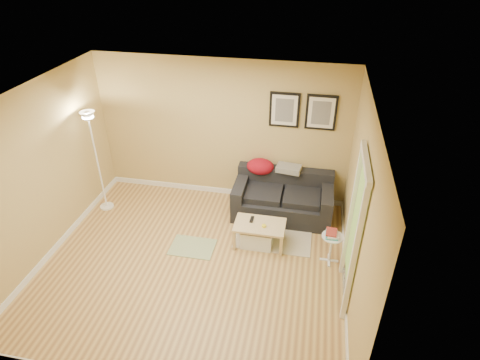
{
  "coord_description": "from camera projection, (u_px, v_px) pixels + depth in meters",
  "views": [
    {
      "loc": [
        1.56,
        -4.3,
        4.29
      ],
      "look_at": [
        0.55,
        0.85,
        1.05
      ],
      "focal_mm": 29.95,
      "sensor_mm": 36.0,
      "label": 1
    }
  ],
  "objects": [
    {
      "name": "ceiling",
      "position": [
        181.0,
        101.0,
        4.73
      ],
      "size": [
        4.5,
        4.5,
        0.0
      ],
      "primitive_type": "plane",
      "rotation": [
        3.14,
        0.0,
        0.0
      ],
      "color": "white",
      "rests_on": "wall_back"
    },
    {
      "name": "floor_lamp",
      "position": [
        98.0,
        165.0,
        6.89
      ],
      "size": [
        0.24,
        0.24,
        1.88
      ],
      "primitive_type": null,
      "color": "white",
      "rests_on": "ground"
    },
    {
      "name": "doorway",
      "position": [
        352.0,
        235.0,
        5.07
      ],
      "size": [
        0.12,
        1.01,
        2.13
      ],
      "primitive_type": null,
      "color": "white",
      "rests_on": "ground"
    },
    {
      "name": "storage_bin",
      "position": [
        257.0,
        237.0,
        6.4
      ],
      "size": [
        0.51,
        0.37,
        0.31
      ],
      "primitive_type": null,
      "color": "white",
      "rests_on": "ground"
    },
    {
      "name": "tape_roll",
      "position": [
        264.0,
        226.0,
        6.22
      ],
      "size": [
        0.07,
        0.07,
        0.03
      ],
      "primitive_type": "cylinder",
      "color": "yellow",
      "rests_on": "coffee_table"
    },
    {
      "name": "floor",
      "position": [
        194.0,
        264.0,
        6.1
      ],
      "size": [
        4.5,
        4.5,
        0.0
      ],
      "primitive_type": "plane",
      "color": "tan",
      "rests_on": "ground"
    },
    {
      "name": "remote_control",
      "position": [
        252.0,
        219.0,
        6.37
      ],
      "size": [
        0.05,
        0.16,
        0.02
      ],
      "primitive_type": "cube",
      "rotation": [
        0.0,
        0.0,
        -0.02
      ],
      "color": "black",
      "rests_on": "coffee_table"
    },
    {
      "name": "wall_front",
      "position": [
        124.0,
        308.0,
        3.74
      ],
      "size": [
        4.5,
        0.0,
        4.5
      ],
      "primitive_type": "plane",
      "rotation": [
        -1.57,
        0.0,
        0.0
      ],
      "color": "tan",
      "rests_on": "ground"
    },
    {
      "name": "framed_print_right",
      "position": [
        321.0,
        113.0,
        6.53
      ],
      "size": [
        0.5,
        0.04,
        0.6
      ],
      "primitive_type": null,
      "color": "black",
      "rests_on": "wall_back"
    },
    {
      "name": "coffee_table",
      "position": [
        259.0,
        234.0,
        6.38
      ],
      "size": [
        0.92,
        0.75,
        0.4
      ],
      "primitive_type": null,
      "rotation": [
        0.0,
        0.0,
        0.37
      ],
      "color": "tan",
      "rests_on": "ground"
    },
    {
      "name": "area_rug",
      "position": [
        273.0,
        236.0,
        6.65
      ],
      "size": [
        1.25,
        0.85,
        0.01
      ],
      "primitive_type": "cube",
      "color": "beige",
      "rests_on": "ground"
    },
    {
      "name": "wall_back",
      "position": [
        222.0,
        131.0,
        7.09
      ],
      "size": [
        4.5,
        0.0,
        4.5
      ],
      "primitive_type": "plane",
      "rotation": [
        1.57,
        0.0,
        0.0
      ],
      "color": "tan",
      "rests_on": "ground"
    },
    {
      "name": "wall_left",
      "position": [
        39.0,
        176.0,
        5.79
      ],
      "size": [
        0.0,
        4.0,
        4.0
      ],
      "primitive_type": "plane",
      "rotation": [
        1.57,
        0.0,
        1.57
      ],
      "color": "tan",
      "rests_on": "ground"
    },
    {
      "name": "green_runner",
      "position": [
        193.0,
        247.0,
        6.41
      ],
      "size": [
        0.7,
        0.5,
        0.01
      ],
      "primitive_type": "cube",
      "color": "#668C4C",
      "rests_on": "ground"
    },
    {
      "name": "sofa",
      "position": [
        283.0,
        196.0,
        6.98
      ],
      "size": [
        1.7,
        0.9,
        0.75
      ],
      "primitive_type": null,
      "color": "black",
      "rests_on": "ground"
    },
    {
      "name": "side_table",
      "position": [
        331.0,
        249.0,
        6.02
      ],
      "size": [
        0.32,
        0.32,
        0.49
      ],
      "primitive_type": null,
      "color": "white",
      "rests_on": "ground"
    },
    {
      "name": "wall_right",
      "position": [
        359.0,
        211.0,
        5.04
      ],
      "size": [
        0.0,
        4.0,
        4.0
      ],
      "primitive_type": "plane",
      "rotation": [
        1.57,
        0.0,
        -1.57
      ],
      "color": "tan",
      "rests_on": "ground"
    },
    {
      "name": "framed_print_left",
      "position": [
        284.0,
        110.0,
        6.62
      ],
      "size": [
        0.5,
        0.04,
        0.6
      ],
      "primitive_type": null,
      "color": "black",
      "rests_on": "wall_back"
    },
    {
      "name": "baseboard_back",
      "position": [
        224.0,
        191.0,
        7.73
      ],
      "size": [
        4.5,
        0.02,
        0.1
      ],
      "primitive_type": "cube",
      "color": "white",
      "rests_on": "ground"
    },
    {
      "name": "plaid_throw",
      "position": [
        289.0,
        168.0,
        7.01
      ],
      "size": [
        0.45,
        0.32,
        0.1
      ],
      "primitive_type": null,
      "rotation": [
        0.0,
        0.0,
        -0.14
      ],
      "color": "tan",
      "rests_on": "sofa"
    },
    {
      "name": "book_stack",
      "position": [
        332.0,
        233.0,
        5.88
      ],
      "size": [
        0.2,
        0.25,
        0.07
      ],
      "primitive_type": null,
      "rotation": [
        0.0,
        0.0,
        0.12
      ],
      "color": "teal",
      "rests_on": "side_table"
    },
    {
      "name": "baseboard_right",
      "position": [
        345.0,
        282.0,
        5.7
      ],
      "size": [
        0.02,
        4.0,
        0.1
      ],
      "primitive_type": "cube",
      "color": "white",
      "rests_on": "ground"
    },
    {
      "name": "baseboard_left",
      "position": [
        60.0,
        242.0,
        6.44
      ],
      "size": [
        0.02,
        4.0,
        0.1
      ],
      "primitive_type": "cube",
      "color": "white",
      "rests_on": "ground"
    },
    {
      "name": "red_throw",
      "position": [
        260.0,
        166.0,
        7.09
      ],
      "size": [
        0.48,
        0.36,
        0.28
      ],
      "primitive_type": null,
      "color": "maroon",
      "rests_on": "sofa"
    }
  ]
}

